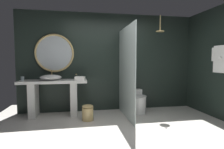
{
  "coord_description": "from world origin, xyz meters",
  "views": [
    {
      "loc": [
        -0.84,
        -2.97,
        1.34
      ],
      "look_at": [
        -0.13,
        0.94,
        1.04
      ],
      "focal_mm": 28.93,
      "sensor_mm": 36.0,
      "label": 1
    }
  ],
  "objects": [
    {
      "name": "ground_plane",
      "position": [
        0.0,
        0.0,
        0.0
      ],
      "size": [
        5.76,
        5.76,
        0.0
      ],
      "primitive_type": "plane",
      "color": "silver"
    },
    {
      "name": "back_wall_panel",
      "position": [
        0.0,
        1.9,
        1.3
      ],
      "size": [
        4.8,
        0.1,
        2.6
      ],
      "primitive_type": "cube",
      "color": "#1E2823",
      "rests_on": "ground_plane"
    },
    {
      "name": "side_wall_right",
      "position": [
        2.35,
        0.76,
        1.3
      ],
      "size": [
        0.1,
        2.47,
        2.6
      ],
      "primitive_type": "cube",
      "color": "#1E2823",
      "rests_on": "ground_plane"
    },
    {
      "name": "vanity_counter",
      "position": [
        -1.46,
        1.55,
        0.54
      ],
      "size": [
        1.58,
        0.55,
        0.88
      ],
      "color": "silver",
      "rests_on": "ground_plane"
    },
    {
      "name": "vessel_sink",
      "position": [
        -1.52,
        1.56,
        0.94
      ],
      "size": [
        0.51,
        0.42,
        0.23
      ],
      "color": "white",
      "rests_on": "vanity_counter"
    },
    {
      "name": "tumbler_cup",
      "position": [
        -2.17,
        1.6,
        0.92
      ],
      "size": [
        0.08,
        0.08,
        0.1
      ],
      "primitive_type": "cylinder",
      "color": "silver",
      "rests_on": "vanity_counter"
    },
    {
      "name": "soap_dispenser",
      "position": [
        -0.92,
        1.6,
        0.94
      ],
      "size": [
        0.07,
        0.07,
        0.14
      ],
      "color": "#282D28",
      "rests_on": "vanity_counter"
    },
    {
      "name": "round_wall_mirror",
      "position": [
        -1.46,
        1.81,
        1.54
      ],
      "size": [
        0.97,
        0.05,
        0.97
      ],
      "color": "tan"
    },
    {
      "name": "shower_glass_panel",
      "position": [
        0.25,
        1.13,
        1.07
      ],
      "size": [
        0.02,
        1.44,
        2.13
      ],
      "primitive_type": "cube",
      "color": "silver",
      "rests_on": "ground_plane"
    },
    {
      "name": "rain_shower_head",
      "position": [
        1.21,
        1.43,
        2.14
      ],
      "size": [
        0.22,
        0.22,
        0.41
      ],
      "color": "tan"
    },
    {
      "name": "hanging_bathrobe",
      "position": [
        2.21,
        0.44,
        1.41
      ],
      "size": [
        0.2,
        0.62,
        0.66
      ],
      "color": "tan"
    },
    {
      "name": "toilet",
      "position": [
        0.62,
        1.46,
        0.27
      ],
      "size": [
        0.44,
        0.63,
        0.57
      ],
      "color": "white",
      "rests_on": "ground_plane"
    },
    {
      "name": "waste_bin",
      "position": [
        -0.67,
        1.05,
        0.18
      ],
      "size": [
        0.25,
        0.25,
        0.36
      ],
      "color": "tan",
      "rests_on": "ground_plane"
    },
    {
      "name": "folded_hand_towel",
      "position": [
        -0.83,
        1.38,
        0.92
      ],
      "size": [
        0.26,
        0.22,
        0.09
      ],
      "primitive_type": "cube",
      "rotation": [
        0.0,
        0.0,
        -0.22
      ],
      "color": "white",
      "rests_on": "vanity_counter"
    }
  ]
}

